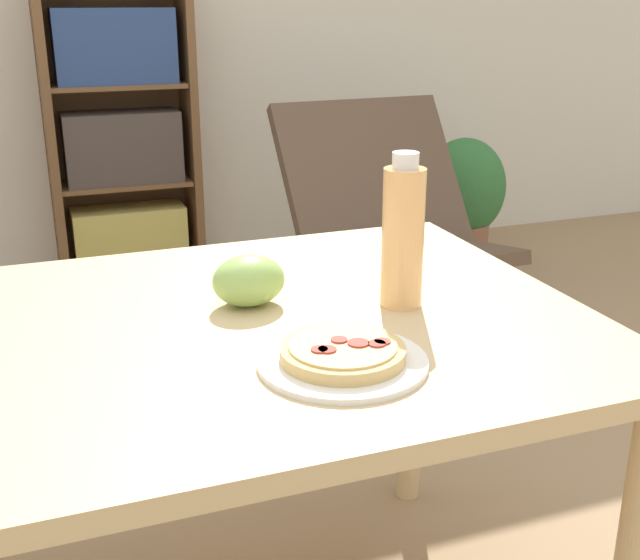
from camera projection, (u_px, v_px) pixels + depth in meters
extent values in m
cube|color=#D1B27F|center=(243.00, 331.00, 1.37)|extent=(1.19, 0.92, 0.03)
cylinder|color=#D1B27F|center=(412.00, 377.00, 2.03)|extent=(0.06, 0.06, 0.70)
cylinder|color=white|center=(343.00, 362.00, 1.21)|extent=(0.26, 0.26, 0.01)
cylinder|color=#DBB26B|center=(343.00, 353.00, 1.20)|extent=(0.19, 0.19, 0.02)
cylinder|color=#EACC7A|center=(343.00, 346.00, 1.20)|extent=(0.16, 0.16, 0.00)
cylinder|color=#A83328|center=(327.00, 349.00, 1.17)|extent=(0.03, 0.03, 0.00)
cylinder|color=#A83328|center=(342.00, 339.00, 1.21)|extent=(0.03, 0.03, 0.00)
cylinder|color=#A83328|center=(377.00, 344.00, 1.19)|extent=(0.03, 0.03, 0.00)
cylinder|color=#A83328|center=(382.00, 341.00, 1.20)|extent=(0.02, 0.02, 0.00)
cylinder|color=#A83328|center=(319.00, 350.00, 1.17)|extent=(0.03, 0.03, 0.00)
cylinder|color=#A83328|center=(358.00, 343.00, 1.20)|extent=(0.03, 0.03, 0.00)
ellipsoid|color=#93BC5B|center=(249.00, 281.00, 1.43)|extent=(0.13, 0.10, 0.09)
sphere|color=#93BC5B|center=(245.00, 279.00, 1.40)|extent=(0.03, 0.03, 0.03)
sphere|color=#93BC5B|center=(246.00, 292.00, 1.42)|extent=(0.02, 0.02, 0.02)
sphere|color=#93BC5B|center=(261.00, 283.00, 1.42)|extent=(0.03, 0.03, 0.03)
sphere|color=#93BC5B|center=(263.00, 295.00, 1.41)|extent=(0.02, 0.02, 0.02)
sphere|color=#93BC5B|center=(234.00, 270.00, 1.47)|extent=(0.03, 0.03, 0.03)
sphere|color=#93BC5B|center=(261.00, 277.00, 1.43)|extent=(0.02, 0.02, 0.02)
sphere|color=#93BC5B|center=(276.00, 284.00, 1.43)|extent=(0.03, 0.03, 0.03)
sphere|color=#93BC5B|center=(230.00, 289.00, 1.41)|extent=(0.03, 0.03, 0.03)
sphere|color=#93BC5B|center=(252.00, 277.00, 1.44)|extent=(0.02, 0.02, 0.02)
cylinder|color=#EFB270|center=(403.00, 238.00, 1.40)|extent=(0.07, 0.07, 0.25)
cylinder|color=white|center=(406.00, 160.00, 1.36)|extent=(0.05, 0.05, 0.03)
cube|color=slate|center=(396.00, 332.00, 3.05)|extent=(0.67, 0.58, 0.10)
cube|color=brown|center=(408.00, 261.00, 2.87)|extent=(0.72, 0.54, 0.14)
cube|color=brown|center=(372.00, 177.00, 3.06)|extent=(0.72, 0.44, 0.55)
cube|color=brown|center=(51.00, 139.00, 3.47)|extent=(0.04, 0.30, 1.34)
cube|color=brown|center=(190.00, 131.00, 3.67)|extent=(0.04, 0.30, 1.34)
cube|color=brown|center=(118.00, 130.00, 3.70)|extent=(0.65, 0.01, 1.34)
cube|color=brown|center=(134.00, 273.00, 3.79)|extent=(0.57, 0.28, 0.02)
cube|color=#CCBC5B|center=(131.00, 240.00, 3.72)|extent=(0.50, 0.21, 0.31)
cube|color=brown|center=(126.00, 183.00, 3.65)|extent=(0.57, 0.28, 0.02)
cube|color=#4C423D|center=(124.00, 147.00, 3.57)|extent=(0.50, 0.21, 0.31)
cube|color=brown|center=(118.00, 85.00, 3.50)|extent=(0.57, 0.28, 0.02)
cube|color=navy|center=(115.00, 46.00, 3.43)|extent=(0.50, 0.21, 0.31)
cylinder|color=#8E5B42|center=(460.00, 245.00, 3.87)|extent=(0.26, 0.26, 0.24)
ellipsoid|color=#337038|center=(463.00, 188.00, 3.78)|extent=(0.41, 0.35, 0.47)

